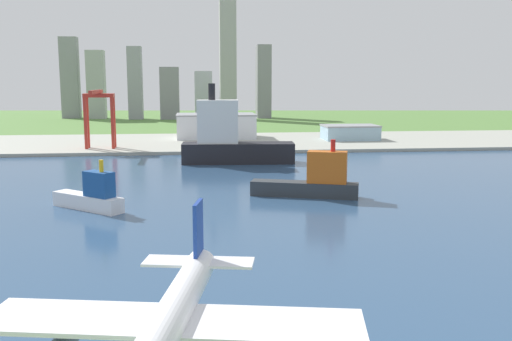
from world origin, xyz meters
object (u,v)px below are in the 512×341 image
object	(u,v)px
ferry_boat	(92,196)
port_crane_red	(99,107)
cargo_ship	(230,140)
warehouse_main	(216,126)
airplane_landing	(168,325)
warehouse_annex	(350,132)
container_barge	(313,180)

from	to	relation	value
ferry_boat	port_crane_red	world-z (taller)	port_crane_red
cargo_ship	port_crane_red	bearing A→B (deg)	143.35
warehouse_main	airplane_landing	bearing A→B (deg)	-93.00
ferry_boat	cargo_ship	world-z (taller)	cargo_ship
cargo_ship	warehouse_main	world-z (taller)	cargo_ship
airplane_landing	warehouse_annex	world-z (taller)	airplane_landing
ferry_boat	port_crane_red	xyz separation A→B (m)	(-26.84, 196.26, 27.28)
warehouse_annex	ferry_boat	bearing A→B (deg)	-126.32
container_barge	airplane_landing	bearing A→B (deg)	-106.30
warehouse_main	warehouse_annex	world-z (taller)	warehouse_main
airplane_landing	warehouse_main	size ratio (longest dim) A/B	0.63
port_crane_red	warehouse_annex	size ratio (longest dim) A/B	1.02
port_crane_red	warehouse_main	bearing A→B (deg)	38.49
airplane_landing	ferry_boat	xyz separation A→B (m)	(-38.79, 179.01, -22.38)
airplane_landing	port_crane_red	bearing A→B (deg)	99.92
port_crane_red	warehouse_annex	distance (m)	208.44
cargo_ship	ferry_boat	bearing A→B (deg)	-117.13
cargo_ship	container_barge	world-z (taller)	cargo_ship
ferry_boat	warehouse_annex	world-z (taller)	ferry_boat
ferry_boat	container_barge	world-z (taller)	container_barge
port_crane_red	warehouse_annex	world-z (taller)	port_crane_red
airplane_landing	container_barge	world-z (taller)	airplane_landing
airplane_landing	warehouse_annex	size ratio (longest dim) A/B	0.94
port_crane_red	warehouse_main	world-z (taller)	port_crane_red
airplane_landing	cargo_ship	world-z (taller)	cargo_ship
ferry_boat	warehouse_main	world-z (taller)	warehouse_main
container_barge	warehouse_annex	xyz separation A→B (m)	(79.88, 223.06, 1.01)
container_barge	warehouse_annex	bearing A→B (deg)	70.30
airplane_landing	port_crane_red	distance (m)	381.00
cargo_ship	warehouse_annex	size ratio (longest dim) A/B	1.56
cargo_ship	warehouse_main	xyz separation A→B (m)	(-3.28, 139.38, -1.63)
airplane_landing	warehouse_annex	bearing A→B (deg)	71.87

